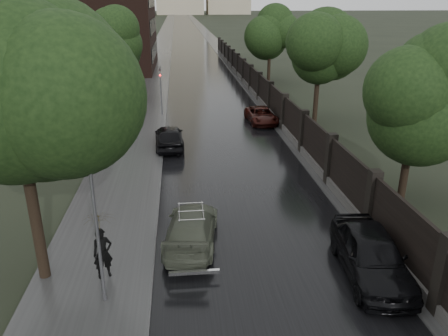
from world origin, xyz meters
TOP-DOWN VIEW (x-y plane):
  - ground at (0.00, 0.00)m, footprint 800.00×800.00m
  - road at (0.00, 190.00)m, footprint 8.00×420.00m
  - sidewalk_left at (-6.00, 190.00)m, footprint 4.00×420.00m
  - verge_right at (5.50, 190.00)m, footprint 3.00×420.00m
  - fence_right at (4.60, 32.01)m, footprint 0.45×75.72m
  - tree_left_near at (-7.60, 3.00)m, footprint 5.44×5.44m
  - tree_left_far at (-8.00, 30.00)m, footprint 4.25×4.25m
  - tree_right_a at (7.50, 8.00)m, footprint 4.08×4.08m
  - tree_right_b at (7.50, 22.00)m, footprint 4.08×4.08m
  - tree_right_c at (7.50, 40.00)m, footprint 4.08×4.08m
  - lamp_post at (-5.40, 1.50)m, footprint 0.25×0.12m
  - traffic_light at (-4.30, 24.99)m, footprint 0.16×0.32m
  - volga_sedan at (-2.59, 4.89)m, footprint 2.46×4.81m
  - hatchback_left at (-3.60, 16.77)m, footprint 1.96×4.45m
  - car_right_near at (3.40, 2.15)m, footprint 2.34×4.96m
  - car_right_far at (3.35, 22.20)m, footprint 2.22×4.39m
  - pedestrian_umbrella at (-5.58, 2.77)m, footprint 1.36×1.37m

SIDE VIEW (x-z plane):
  - ground at x=0.00m, z-range 0.00..0.00m
  - road at x=0.00m, z-range 0.00..0.02m
  - verge_right at x=5.50m, z-range 0.00..0.08m
  - sidewalk_left at x=-6.00m, z-range 0.00..0.16m
  - car_right_far at x=3.35m, z-range 0.00..1.19m
  - volga_sedan at x=-2.59m, z-range 0.00..1.33m
  - hatchback_left at x=-3.60m, z-range 0.00..1.49m
  - car_right_near at x=3.40m, z-range 0.00..1.64m
  - fence_right at x=4.60m, z-range -0.34..2.36m
  - pedestrian_umbrella at x=-5.58m, z-range 0.62..3.40m
  - traffic_light at x=-4.30m, z-range 0.40..4.40m
  - lamp_post at x=-5.40m, z-range 0.12..5.23m
  - tree_right_a at x=7.50m, z-range 1.44..8.46m
  - tree_right_b at x=7.50m, z-range 1.44..8.46m
  - tree_right_c at x=7.50m, z-range 1.44..8.46m
  - tree_left_far at x=-8.00m, z-range 1.55..8.94m
  - tree_left_near at x=-7.60m, z-range 1.84..11.00m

